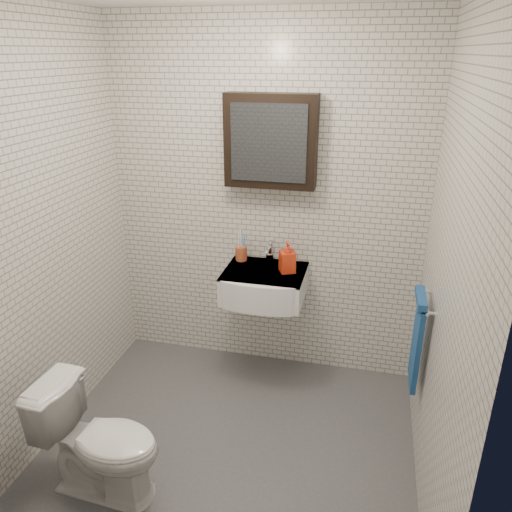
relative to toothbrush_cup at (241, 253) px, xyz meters
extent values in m
cube|color=#4C4E53|center=(0.16, -0.92, -0.90)|extent=(2.20, 2.00, 0.01)
cube|color=silver|center=(0.16, 0.08, 0.34)|extent=(2.20, 0.02, 2.50)
cube|color=silver|center=(0.16, -1.92, 0.34)|extent=(2.20, 0.02, 2.50)
cube|color=silver|center=(-0.94, -0.92, 0.34)|extent=(0.02, 2.00, 2.50)
cube|color=silver|center=(1.26, -0.92, 0.34)|extent=(0.02, 2.00, 2.50)
cube|color=white|center=(0.21, -0.15, -0.16)|extent=(0.55, 0.45, 0.20)
cylinder|color=silver|center=(0.21, -0.13, -0.07)|extent=(0.31, 0.31, 0.02)
cylinder|color=silver|center=(0.21, -0.13, -0.06)|extent=(0.04, 0.04, 0.01)
cube|color=white|center=(0.21, -0.15, -0.06)|extent=(0.55, 0.45, 0.01)
cylinder|color=silver|center=(0.21, 0.02, -0.03)|extent=(0.06, 0.06, 0.06)
cylinder|color=silver|center=(0.21, 0.02, 0.03)|extent=(0.03, 0.03, 0.08)
cylinder|color=silver|center=(0.21, -0.04, 0.06)|extent=(0.02, 0.12, 0.02)
cube|color=silver|center=(0.21, 0.05, 0.09)|extent=(0.02, 0.09, 0.01)
cube|color=black|center=(0.21, 0.01, 0.79)|extent=(0.60, 0.14, 0.60)
cube|color=#3F444C|center=(0.21, -0.07, 0.79)|extent=(0.49, 0.01, 0.49)
cylinder|color=silver|center=(1.22, -0.57, 0.04)|extent=(0.02, 0.30, 0.02)
cylinder|color=silver|center=(1.24, -0.44, 0.04)|extent=(0.04, 0.02, 0.02)
cylinder|color=silver|center=(1.24, -0.70, 0.04)|extent=(0.04, 0.02, 0.02)
cube|color=#2351A0|center=(1.20, -0.57, -0.23)|extent=(0.03, 0.26, 0.54)
cube|color=#2351A0|center=(1.19, -0.57, 0.06)|extent=(0.05, 0.26, 0.05)
cylinder|color=#A54729|center=(0.00, 0.00, -0.01)|extent=(0.10, 0.10, 0.10)
cylinder|color=white|center=(-0.02, -0.01, 0.06)|extent=(0.02, 0.03, 0.19)
cylinder|color=#44A8DC|center=(0.01, -0.01, 0.05)|extent=(0.02, 0.02, 0.17)
cylinder|color=white|center=(-0.01, 0.01, 0.07)|extent=(0.02, 0.04, 0.20)
cylinder|color=#44A8DC|center=(0.02, 0.01, 0.06)|extent=(0.03, 0.04, 0.18)
imported|color=orange|center=(0.36, -0.12, 0.05)|extent=(0.13, 0.13, 0.22)
imported|color=white|center=(-0.41, -1.37, -0.58)|extent=(0.67, 0.41, 0.66)
camera|label=1|loc=(0.87, -3.19, 1.34)|focal=35.00mm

